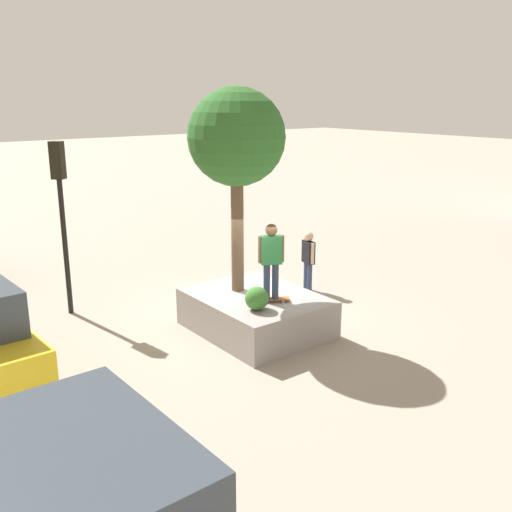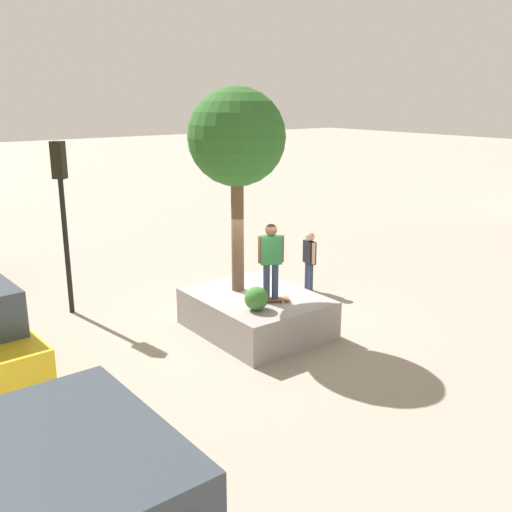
% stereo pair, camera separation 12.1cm
% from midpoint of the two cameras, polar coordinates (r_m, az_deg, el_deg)
% --- Properties ---
extents(ground_plane, '(120.00, 120.00, 0.00)m').
position_cam_midpoint_polar(ground_plane, '(13.64, -0.00, -6.51)').
color(ground_plane, '#9E9384').
extents(planter_ledge, '(2.97, 2.36, 0.84)m').
position_cam_midpoint_polar(planter_ledge, '(13.02, 0.27, -5.61)').
color(planter_ledge, gray).
rests_on(planter_ledge, ground).
extents(plaza_tree, '(2.10, 2.10, 4.46)m').
position_cam_midpoint_polar(plaza_tree, '(12.56, -1.62, 11.39)').
color(plaza_tree, brown).
rests_on(plaza_tree, planter_ledge).
extents(boxwood_shrub, '(0.49, 0.49, 0.49)m').
position_cam_midpoint_polar(boxwood_shrub, '(11.94, 0.33, -4.18)').
color(boxwood_shrub, '#3D7A33').
rests_on(boxwood_shrub, planter_ledge).
extents(skateboard, '(0.60, 0.79, 0.07)m').
position_cam_midpoint_polar(skateboard, '(12.45, 1.73, -4.27)').
color(skateboard, brown).
rests_on(skateboard, planter_ledge).
extents(skateboarder, '(0.37, 0.50, 1.63)m').
position_cam_midpoint_polar(skateboarder, '(12.16, 1.77, -0.02)').
color(skateboarder, navy).
rests_on(skateboarder, skateboard).
extents(traffic_light_corner, '(0.37, 0.37, 4.11)m').
position_cam_midpoint_polar(traffic_light_corner, '(14.22, -18.25, 5.47)').
color(traffic_light_corner, black).
rests_on(traffic_light_corner, ground).
extents(pedestrian_crossing, '(0.54, 0.29, 1.62)m').
position_cam_midpoint_polar(pedestrian_crossing, '(15.59, 5.48, -0.10)').
color(pedestrian_crossing, navy).
rests_on(pedestrian_crossing, ground).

